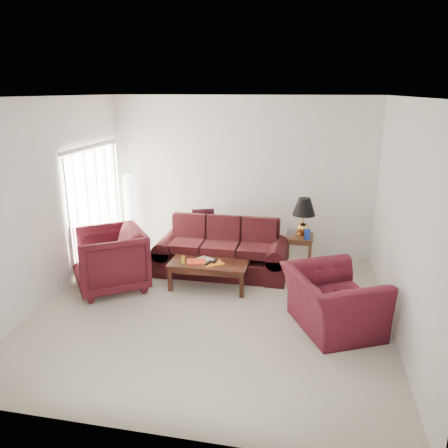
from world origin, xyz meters
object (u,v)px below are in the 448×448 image
Objects in this scene: end_table at (299,250)px; armchair_left at (109,260)px; sofa at (222,248)px; floor_lamp at (130,212)px; armchair_right at (332,301)px; coffee_table at (209,274)px.

armchair_left is at bearing -150.52° from end_table.
floor_lamp is at bearing 155.07° from sofa.
end_table is at bearing 83.22° from armchair_left.
armchair_left is 3.50m from armchair_right.
floor_lamp is at bearing 156.21° from armchair_left.
armchair_right is (3.86, -2.40, -0.37)m from floor_lamp.
end_table is 0.43× the size of coffee_table.
armchair_left is (-1.63, -0.95, 0.03)m from sofa.
floor_lamp is 1.22× the size of coffee_table.
end_table is at bearing -12.95° from armchair_right.
sofa is at bearing 83.96° from armchair_left.
armchair_right reaches higher than end_table.
armchair_left is 0.89× the size of armchair_right.
coffee_table is at bearing -37.15° from floor_lamp.
end_table is 0.44× the size of armchair_right.
armchair_left is (-2.93, -1.66, 0.22)m from end_table.
armchair_left is (0.40, -1.83, -0.27)m from floor_lamp.
armchair_right is 0.97× the size of coffee_table.
sofa is 1.85× the size of armchair_right.
end_table is at bearing 52.50° from coffee_table.
floor_lamp is 1.26× the size of armchair_right.
coffee_table is at bearing -136.50° from end_table.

